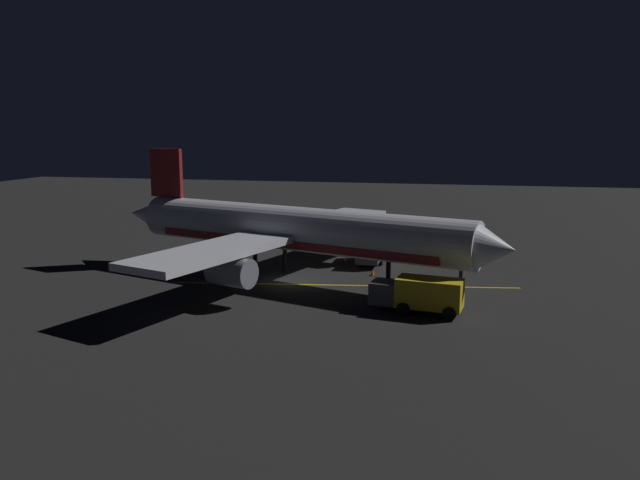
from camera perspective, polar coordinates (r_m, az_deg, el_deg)
The scene contains 10 objects.
ground_plane at distance 49.89m, azimuth -2.25°, elevation -3.98°, with size 180.00×180.00×0.20m, color black.
apron_guide_stripe at distance 48.69m, azimuth 2.21°, elevation -4.22°, with size 0.24×27.51×0.01m, color gold.
airliner at distance 49.32m, azimuth -2.85°, elevation 0.87°, with size 30.75×35.06×10.45m.
baggage_truck at distance 41.82m, azimuth 9.31°, elevation -5.05°, with size 3.03×6.37×2.41m.
catering_truck at distance 56.48m, azimuth 4.78°, elevation -0.86°, with size 5.51×2.34×2.56m.
ground_crew_worker at distance 52.10m, azimuth 12.99°, elevation -2.51°, with size 0.40×0.40×1.74m.
traffic_cone_near_left at distance 57.18m, azimuth 2.42°, elevation -1.75°, with size 0.50×0.50×0.55m.
traffic_cone_near_right at distance 50.67m, azimuth 6.26°, elevation -3.40°, with size 0.50×0.50×0.55m.
traffic_cone_under_wing at distance 55.86m, azimuth 4.05°, elevation -2.06°, with size 0.50×0.50×0.55m.
traffic_cone_far at distance 51.85m, azimuth 4.92°, elevation -3.06°, with size 0.50×0.50×0.55m.
Camera 1 is at (46.74, 12.28, 12.31)m, focal length 34.42 mm.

